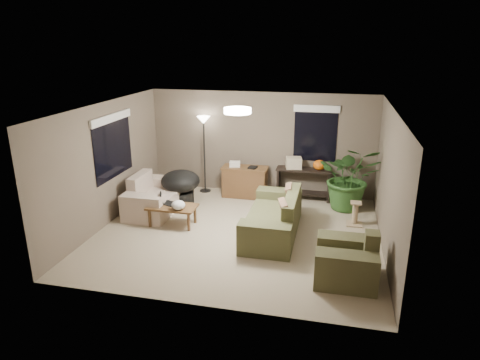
% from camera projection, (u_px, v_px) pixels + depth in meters
% --- Properties ---
extents(room_shell, '(5.50, 5.50, 5.50)m').
position_uv_depth(room_shell, '(238.00, 173.00, 8.13)').
color(room_shell, tan).
rests_on(room_shell, ground).
extents(main_sofa, '(0.95, 2.20, 0.85)m').
position_uv_depth(main_sofa, '(275.00, 220.00, 8.41)').
color(main_sofa, brown).
rests_on(main_sofa, ground).
extents(throw_pillows, '(0.35, 1.38, 0.47)m').
position_uv_depth(throw_pillows, '(288.00, 204.00, 8.25)').
color(throw_pillows, '#8C7251').
rests_on(throw_pillows, main_sofa).
extents(loveseat, '(0.90, 1.60, 0.85)m').
position_uv_depth(loveseat, '(154.00, 199.00, 9.52)').
color(loveseat, beige).
rests_on(loveseat, ground).
extents(armchair, '(0.95, 1.00, 0.85)m').
position_uv_depth(armchair, '(347.00, 262.00, 6.81)').
color(armchair, '#4C4B2D').
rests_on(armchair, ground).
extents(coffee_table, '(1.00, 0.55, 0.42)m').
position_uv_depth(coffee_table, '(172.00, 209.00, 8.79)').
color(coffee_table, brown).
rests_on(coffee_table, ground).
extents(laptop, '(0.43, 0.34, 0.24)m').
position_uv_depth(laptop, '(166.00, 201.00, 8.88)').
color(laptop, black).
rests_on(laptop, coffee_table).
extents(plastic_bag, '(0.31, 0.28, 0.19)m').
position_uv_depth(plastic_bag, '(178.00, 205.00, 8.56)').
color(plastic_bag, white).
rests_on(plastic_bag, coffee_table).
extents(desk, '(1.10, 0.50, 0.75)m').
position_uv_depth(desk, '(245.00, 182.00, 10.39)').
color(desk, brown).
rests_on(desk, ground).
extents(desk_papers, '(0.70, 0.30, 0.12)m').
position_uv_depth(desk_papers, '(239.00, 165.00, 10.29)').
color(desk_papers, silver).
rests_on(desk_papers, desk).
extents(console_table, '(1.30, 0.40, 0.75)m').
position_uv_depth(console_table, '(303.00, 181.00, 10.23)').
color(console_table, black).
rests_on(console_table, ground).
extents(pumpkin, '(0.38, 0.38, 0.24)m').
position_uv_depth(pumpkin, '(319.00, 165.00, 10.02)').
color(pumpkin, orange).
rests_on(pumpkin, console_table).
extents(cardboard_box, '(0.41, 0.34, 0.27)m').
position_uv_depth(cardboard_box, '(294.00, 163.00, 10.14)').
color(cardboard_box, beige).
rests_on(cardboard_box, console_table).
extents(papasan_chair, '(1.13, 1.13, 0.80)m').
position_uv_depth(papasan_chair, '(181.00, 184.00, 9.93)').
color(papasan_chair, black).
rests_on(papasan_chair, ground).
extents(floor_lamp, '(0.32, 0.32, 1.91)m').
position_uv_depth(floor_lamp, '(204.00, 129.00, 10.38)').
color(floor_lamp, black).
rests_on(floor_lamp, ground).
extents(ceiling_fixture, '(0.50, 0.50, 0.10)m').
position_uv_depth(ceiling_fixture, '(238.00, 111.00, 7.76)').
color(ceiling_fixture, white).
rests_on(ceiling_fixture, room_shell).
extents(houseplant, '(1.35, 1.50, 1.17)m').
position_uv_depth(houseplant, '(349.00, 184.00, 9.58)').
color(houseplant, '#2D5923').
rests_on(houseplant, ground).
extents(cat_scratching_post, '(0.32, 0.32, 0.50)m').
position_uv_depth(cat_scratching_post, '(355.00, 215.00, 8.84)').
color(cat_scratching_post, tan).
rests_on(cat_scratching_post, ground).
extents(window_left, '(0.05, 1.56, 1.33)m').
position_uv_depth(window_left, '(112.00, 136.00, 8.82)').
color(window_left, black).
rests_on(window_left, room_shell).
extents(window_back, '(1.06, 0.05, 1.33)m').
position_uv_depth(window_back, '(316.00, 124.00, 9.98)').
color(window_back, black).
rests_on(window_back, room_shell).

